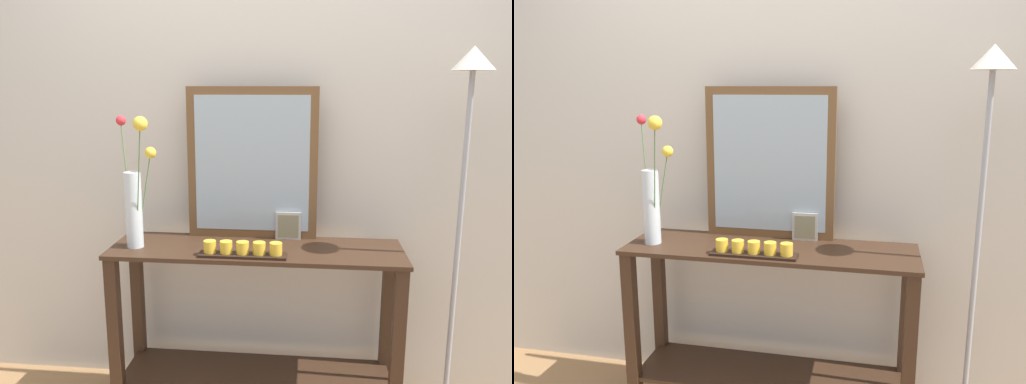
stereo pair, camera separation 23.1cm
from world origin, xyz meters
The scene contains 7 objects.
wall_back centered at (0.00, 0.32, 1.35)m, with size 6.40×0.08×2.70m, color beige.
console_table centered at (0.00, 0.00, 0.51)m, with size 1.37×0.40×0.86m.
mirror_leaning centered at (-0.04, 0.17, 1.23)m, with size 0.64×0.03×0.74m.
tall_vase_left centered at (-0.56, -0.05, 1.10)m, with size 0.22×0.25×0.62m.
candle_tray centered at (-0.05, -0.13, 0.89)m, with size 0.39×0.09×0.07m.
picture_frame_small centered at (0.14, 0.14, 0.93)m, with size 0.13×0.01×0.14m.
floor_lamp centered at (0.91, 0.00, 1.19)m, with size 0.24×0.24×1.76m.
Camera 2 is at (0.46, -2.22, 1.60)m, focal length 35.41 mm.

